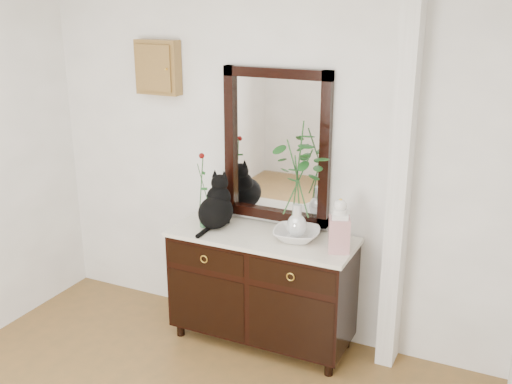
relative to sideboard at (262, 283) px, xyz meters
The scene contains 10 objects.
wall_back 0.92m from the sideboard, 111.80° to the left, with size 3.60×0.04×2.70m, color white.
pilaster 1.27m from the sideboard, 10.70° to the left, with size 0.12×0.20×2.70m, color white.
sideboard is the anchor object (origin of this frame).
wall_mirror 0.99m from the sideboard, 90.00° to the left, with size 0.80×0.06×1.10m.
key_cabinet 1.77m from the sideboard, 167.54° to the left, with size 0.35×0.10×0.40m, color brown.
cat 0.68m from the sideboard, behind, with size 0.27×0.34×0.39m, color black, non-canonical shape.
lotus_bowl 0.49m from the sideboard, ahead, with size 0.32×0.32×0.08m, color silver.
vase_branches 0.85m from the sideboard, ahead, with size 0.40×0.40×0.83m, color silver, non-canonical shape.
bud_vase_rose 0.81m from the sideboard, behind, with size 0.07×0.07×0.57m, color #33693F, non-canonical shape.
ginger_jar 0.80m from the sideboard, ahead, with size 0.14×0.14×0.37m, color silver, non-canonical shape.
Camera 1 is at (1.73, -1.82, 2.45)m, focal length 42.00 mm.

